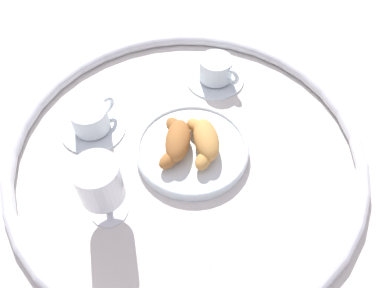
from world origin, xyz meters
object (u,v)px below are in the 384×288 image
at_px(juice_glass_left, 100,184).
at_px(folded_napkin, 177,270).
at_px(croissant_small, 176,141).
at_px(croissant_large, 205,140).
at_px(coffee_cup_far, 216,72).
at_px(pastry_plate, 192,150).
at_px(coffee_cup_near, 92,121).

height_order(juice_glass_left, folded_napkin, juice_glass_left).
height_order(croissant_small, folded_napkin, croissant_small).
distance_m(croissant_large, coffee_cup_far, 0.22).
xyz_separation_m(pastry_plate, coffee_cup_near, (-0.01, 0.22, 0.01)).
bearing_deg(croissant_small, pastry_plate, -69.48).
bearing_deg(coffee_cup_far, croissant_large, -169.31).
distance_m(juice_glass_left, folded_napkin, 0.19).
bearing_deg(croissant_small, coffee_cup_far, -2.84).
height_order(croissant_large, juice_glass_left, juice_glass_left).
bearing_deg(coffee_cup_far, croissant_small, 177.16).
xyz_separation_m(juice_glass_left, folded_napkin, (-0.06, -0.15, -0.09)).
distance_m(croissant_large, juice_glass_left, 0.22).
relative_size(croissant_large, juice_glass_left, 0.87).
distance_m(croissant_large, folded_napkin, 0.25).
height_order(croissant_large, coffee_cup_far, croissant_large).
xyz_separation_m(croissant_small, folded_napkin, (-0.22, -0.08, -0.04)).
relative_size(croissant_large, croissant_small, 0.92).
height_order(pastry_plate, coffee_cup_near, coffee_cup_near).
bearing_deg(coffee_cup_near, pastry_plate, -87.83).
relative_size(pastry_plate, juice_glass_left, 1.62).
xyz_separation_m(croissant_small, coffee_cup_far, (0.23, -0.01, -0.02)).
xyz_separation_m(coffee_cup_near, coffee_cup_far, (0.23, -0.20, 0.00)).
relative_size(pastry_plate, croissant_small, 1.70).
height_order(pastry_plate, coffee_cup_far, coffee_cup_far).
height_order(coffee_cup_near, folded_napkin, coffee_cup_near).
xyz_separation_m(croissant_large, coffee_cup_far, (0.21, 0.04, -0.02)).
bearing_deg(croissant_large, folded_napkin, -172.66).
bearing_deg(coffee_cup_near, coffee_cup_far, -41.20).
relative_size(coffee_cup_near, folded_napkin, 1.24).
distance_m(pastry_plate, croissant_large, 0.04).
bearing_deg(folded_napkin, croissant_small, 20.29).
bearing_deg(juice_glass_left, croissant_large, -34.14).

